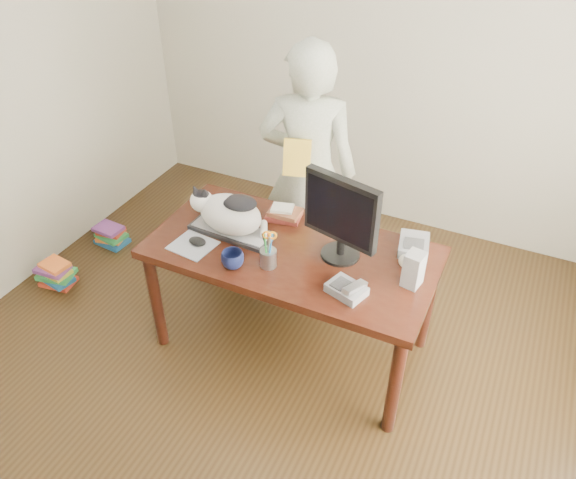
# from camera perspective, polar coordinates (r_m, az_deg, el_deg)

# --- Properties ---
(room) EXTENTS (4.50, 4.50, 4.50)m
(room) POSITION_cam_1_polar(r_m,az_deg,el_deg) (2.34, -5.80, 2.55)
(room) COLOR black
(room) RESTS_ON ground
(desk) EXTENTS (1.60, 0.80, 0.75)m
(desk) POSITION_cam_1_polar(r_m,az_deg,el_deg) (3.27, 0.97, -2.27)
(desk) COLOR black
(desk) RESTS_ON ground
(keyboard) EXTENTS (0.51, 0.21, 0.03)m
(keyboard) POSITION_cam_1_polar(r_m,az_deg,el_deg) (3.25, -5.73, 0.90)
(keyboard) COLOR black
(keyboard) RESTS_ON desk
(cat) EXTENTS (0.49, 0.25, 0.28)m
(cat) POSITION_cam_1_polar(r_m,az_deg,el_deg) (3.19, -6.12, 2.78)
(cat) COLOR white
(cat) RESTS_ON keyboard
(monitor) EXTENTS (0.44, 0.26, 0.49)m
(monitor) POSITION_cam_1_polar(r_m,az_deg,el_deg) (2.91, 5.41, 2.52)
(monitor) COLOR black
(monitor) RESTS_ON desk
(pen_cup) EXTENTS (0.11, 0.11, 0.23)m
(pen_cup) POSITION_cam_1_polar(r_m,az_deg,el_deg) (2.97, -2.00, -1.70)
(pen_cup) COLOR gray
(pen_cup) RESTS_ON desk
(mousepad) EXTENTS (0.25, 0.23, 0.01)m
(mousepad) POSITION_cam_1_polar(r_m,az_deg,el_deg) (3.19, -9.64, -0.59)
(mousepad) COLOR #A7ABB3
(mousepad) RESTS_ON desk
(mouse) EXTENTS (0.11, 0.08, 0.04)m
(mouse) POSITION_cam_1_polar(r_m,az_deg,el_deg) (3.18, -9.19, -0.18)
(mouse) COLOR black
(mouse) RESTS_ON mousepad
(coffee_mug) EXTENTS (0.17, 0.17, 0.10)m
(coffee_mug) POSITION_cam_1_polar(r_m,az_deg,el_deg) (2.98, -5.65, -2.03)
(coffee_mug) COLOR black
(coffee_mug) RESTS_ON desk
(phone) EXTENTS (0.22, 0.19, 0.09)m
(phone) POSITION_cam_1_polar(r_m,az_deg,el_deg) (2.84, 6.04, -5.03)
(phone) COLOR slate
(phone) RESTS_ON desk
(speaker) EXTENTS (0.10, 0.11, 0.20)m
(speaker) POSITION_cam_1_polar(r_m,az_deg,el_deg) (2.90, 12.64, -2.98)
(speaker) COLOR gray
(speaker) RESTS_ON desk
(baseball) EXTENTS (0.07, 0.07, 0.07)m
(baseball) POSITION_cam_1_polar(r_m,az_deg,el_deg) (3.04, 11.82, -2.14)
(baseball) COLOR beige
(baseball) RESTS_ON desk
(book_stack) EXTENTS (0.22, 0.18, 0.08)m
(book_stack) POSITION_cam_1_polar(r_m,az_deg,el_deg) (3.35, -0.39, 2.66)
(book_stack) COLOR #511A15
(book_stack) RESTS_ON desk
(calculator) EXTENTS (0.20, 0.24, 0.06)m
(calculator) POSITION_cam_1_polar(r_m,az_deg,el_deg) (3.17, 12.66, -0.57)
(calculator) COLOR slate
(calculator) RESTS_ON desk
(person) EXTENTS (0.71, 0.57, 1.72)m
(person) POSITION_cam_1_polar(r_m,az_deg,el_deg) (3.61, 2.03, 6.79)
(person) COLOR white
(person) RESTS_ON ground
(held_book) EXTENTS (0.18, 0.14, 0.23)m
(held_book) POSITION_cam_1_polar(r_m,az_deg,el_deg) (3.38, 0.93, 8.31)
(held_book) COLOR yellow
(held_book) RESTS_ON person
(book_pile_a) EXTENTS (0.27, 0.22, 0.18)m
(book_pile_a) POSITION_cam_1_polar(r_m,az_deg,el_deg) (4.31, -22.49, -3.23)
(book_pile_a) COLOR #AE2D18
(book_pile_a) RESTS_ON ground
(book_pile_b) EXTENTS (0.26, 0.20, 0.15)m
(book_pile_b) POSITION_cam_1_polar(r_m,az_deg,el_deg) (4.58, -17.54, 0.42)
(book_pile_b) COLOR #17528A
(book_pile_b) RESTS_ON ground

